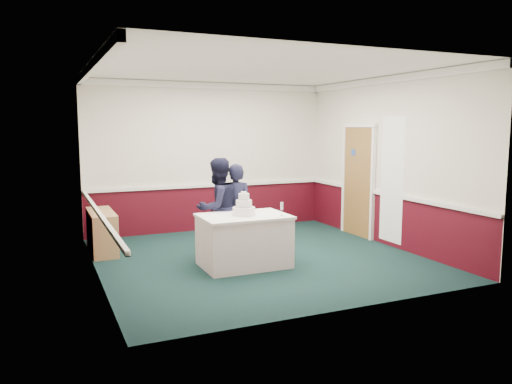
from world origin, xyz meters
name	(u,v)px	position (x,y,z in m)	size (l,w,h in m)	color
ground	(259,258)	(0.00, 0.00, 0.00)	(5.00, 5.00, 0.00)	#122C28
room_shell	(249,136)	(0.08, 0.61, 1.97)	(5.00, 5.00, 3.00)	silver
sideboard	(102,232)	(-2.28, 1.44, 0.35)	(0.41, 1.20, 0.70)	tan
cake_table	(244,240)	(-0.39, -0.32, 0.40)	(1.32, 0.92, 0.79)	white
wedding_cake	(244,208)	(-0.39, -0.32, 0.90)	(0.35, 0.35, 0.36)	white
cake_knife	(247,217)	(-0.42, -0.52, 0.79)	(0.01, 0.22, 0.01)	silver
champagne_flute	(282,207)	(0.11, -0.60, 0.93)	(0.05, 0.05, 0.21)	silver
person_man	(218,208)	(-0.58, 0.34, 0.81)	(0.79, 0.61, 1.62)	black
person_woman	(236,209)	(-0.26, 0.37, 0.76)	(0.55, 0.36, 1.52)	black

